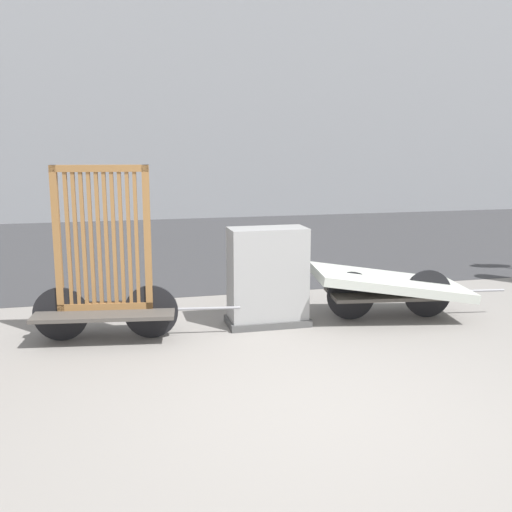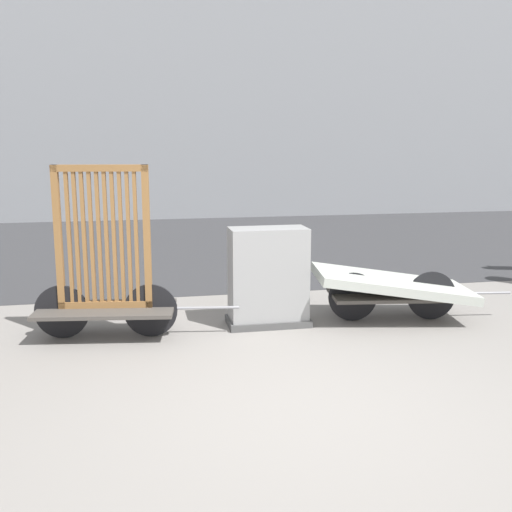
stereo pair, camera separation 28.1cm
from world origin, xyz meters
TOP-DOWN VIEW (x-y plane):
  - ground_plane at (0.00, 0.00)m, footprint 60.00×60.00m
  - road_strip at (0.00, 7.99)m, footprint 56.00×8.57m
  - bike_cart_with_bedframe at (-1.63, 2.15)m, footprint 2.18×0.89m
  - bike_cart_with_mattress at (1.64, 2.15)m, footprint 2.37×1.17m
  - utility_cabinet at (0.16, 2.25)m, footprint 0.93×0.49m

SIDE VIEW (x-z plane):
  - ground_plane at x=0.00m, z-range 0.00..0.00m
  - road_strip at x=0.00m, z-range 0.00..0.01m
  - bike_cart_with_mattress at x=1.64m, z-range 0.09..0.72m
  - utility_cabinet at x=0.16m, z-range -0.04..1.08m
  - bike_cart_with_bedframe at x=-1.63m, z-range -0.28..1.57m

